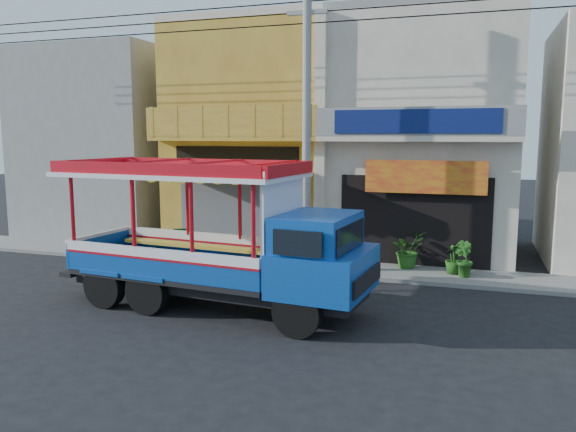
{
  "coord_description": "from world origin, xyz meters",
  "views": [
    {
      "loc": [
        3.68,
        -12.6,
        4.14
      ],
      "look_at": [
        -1.31,
        2.5,
        1.85
      ],
      "focal_mm": 35.0,
      "sensor_mm": 36.0,
      "label": 1
    }
  ],
  "objects_px": {
    "utility_pole": "(312,104)",
    "potted_plant_b": "(463,259)",
    "potted_plant_a": "(408,249)",
    "green_sign": "(183,244)",
    "songthaew_truck": "(235,241)",
    "potted_plant_c": "(454,258)"
  },
  "relations": [
    {
      "from": "songthaew_truck",
      "to": "potted_plant_b",
      "type": "bearing_deg",
      "value": 42.78
    },
    {
      "from": "potted_plant_b",
      "to": "songthaew_truck",
      "type": "bearing_deg",
      "value": 86.25
    },
    {
      "from": "utility_pole",
      "to": "songthaew_truck",
      "type": "bearing_deg",
      "value": -99.65
    },
    {
      "from": "potted_plant_a",
      "to": "potted_plant_c",
      "type": "bearing_deg",
      "value": -62.14
    },
    {
      "from": "potted_plant_b",
      "to": "potted_plant_c",
      "type": "distance_m",
      "value": 0.39
    },
    {
      "from": "songthaew_truck",
      "to": "potted_plant_a",
      "type": "distance_m",
      "value": 6.4
    },
    {
      "from": "green_sign",
      "to": "potted_plant_a",
      "type": "distance_m",
      "value": 7.4
    },
    {
      "from": "songthaew_truck",
      "to": "green_sign",
      "type": "xyz_separation_m",
      "value": [
        -3.95,
        4.65,
        -1.2
      ]
    },
    {
      "from": "utility_pole",
      "to": "potted_plant_a",
      "type": "bearing_deg",
      "value": 24.35
    },
    {
      "from": "potted_plant_a",
      "to": "potted_plant_b",
      "type": "distance_m",
      "value": 1.76
    },
    {
      "from": "green_sign",
      "to": "potted_plant_c",
      "type": "xyz_separation_m",
      "value": [
        8.75,
        0.32,
        0.07
      ]
    },
    {
      "from": "potted_plant_a",
      "to": "potted_plant_b",
      "type": "bearing_deg",
      "value": -68.88
    },
    {
      "from": "green_sign",
      "to": "potted_plant_a",
      "type": "height_order",
      "value": "potted_plant_a"
    },
    {
      "from": "potted_plant_b",
      "to": "potted_plant_a",
      "type": "bearing_deg",
      "value": 22.71
    },
    {
      "from": "utility_pole",
      "to": "potted_plant_b",
      "type": "bearing_deg",
      "value": 7.96
    },
    {
      "from": "utility_pole",
      "to": "potted_plant_b",
      "type": "distance_m",
      "value": 6.23
    },
    {
      "from": "utility_pole",
      "to": "potted_plant_a",
      "type": "distance_m",
      "value": 5.28
    },
    {
      "from": "utility_pole",
      "to": "potted_plant_c",
      "type": "xyz_separation_m",
      "value": [
        4.11,
        0.89,
        -4.45
      ]
    },
    {
      "from": "songthaew_truck",
      "to": "potted_plant_a",
      "type": "relative_size",
      "value": 6.91
    },
    {
      "from": "potted_plant_a",
      "to": "potted_plant_b",
      "type": "xyz_separation_m",
      "value": [
        1.64,
        -0.62,
        -0.05
      ]
    },
    {
      "from": "green_sign",
      "to": "potted_plant_b",
      "type": "distance_m",
      "value": 9.02
    },
    {
      "from": "potted_plant_b",
      "to": "green_sign",
      "type": "bearing_deg",
      "value": 43.72
    }
  ]
}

